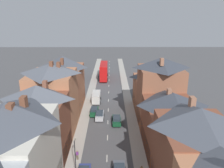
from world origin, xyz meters
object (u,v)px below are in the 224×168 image
delivery_van (96,97)px  pedestrian_mid_right (77,155)px  double_decker_bus_lead (104,71)px  car_parked_right_a (94,111)px  street_lamp (75,155)px  car_near_blue (100,115)px  car_parked_left_a (117,120)px

delivery_van → pedestrian_mid_right: 23.49m
double_decker_bus_lead → car_parked_right_a: 28.22m
car_parked_right_a → delivery_van: 7.39m
delivery_van → street_lamp: size_ratio=0.95×
car_near_blue → car_parked_left_a: car_near_blue is taller
pedestrian_mid_right → street_lamp: 3.87m
car_parked_left_a → delivery_van: size_ratio=0.82×
street_lamp → car_parked_left_a: bearing=68.1°
car_near_blue → street_lamp: street_lamp is taller
delivery_van → pedestrian_mid_right: size_ratio=3.23×
double_decker_bus_lead → pedestrian_mid_right: size_ratio=6.71×
street_lamp → car_parked_right_a: bearing=86.6°
pedestrian_mid_right → car_near_blue: bearing=78.9°
pedestrian_mid_right → car_parked_left_a: bearing=61.8°
double_decker_bus_lead → delivery_van: (-1.29, -20.75, -1.48)m
car_near_blue → car_parked_right_a: size_ratio=0.99×
double_decker_bus_lead → delivery_van: size_ratio=2.08×
car_parked_right_a → street_lamp: street_lamp is taller
car_parked_left_a → double_decker_bus_lead: bearing=96.4°
car_parked_left_a → pedestrian_mid_right: size_ratio=2.65×
car_near_blue → street_lamp: (-2.45, -17.17, 2.39)m
street_lamp → double_decker_bus_lead: bearing=87.0°
delivery_van → street_lamp: bearing=-92.5°
double_decker_bus_lead → car_near_blue: size_ratio=2.62×
double_decker_bus_lead → delivery_van: bearing=-93.6°
car_parked_right_a → pedestrian_mid_right: bearing=-95.1°
car_parked_right_a → double_decker_bus_lead: bearing=87.4°
car_parked_left_a → pedestrian_mid_right: 13.45m
car_parked_left_a → pedestrian_mid_right: pedestrian_mid_right is taller
double_decker_bus_lead → pedestrian_mid_right: (-2.74, -44.19, -1.78)m
car_near_blue → double_decker_bus_lead: bearing=90.0°
double_decker_bus_lead → car_parked_left_a: bearing=-83.6°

